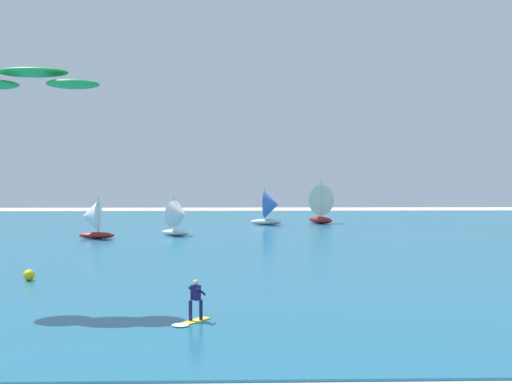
# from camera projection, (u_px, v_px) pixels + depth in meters

# --- Properties ---
(ocean) EXTENTS (160.00, 90.00, 0.10)m
(ocean) POSITION_uv_depth(u_px,v_px,m) (257.00, 235.00, 62.54)
(ocean) COLOR #1E607F
(ocean) RESTS_ON ground
(shoreline_foam) EXTENTS (85.05, 2.30, 0.01)m
(shoreline_foam) POSITION_uv_depth(u_px,v_px,m) (238.00, 379.00, 17.87)
(shoreline_foam) COLOR white
(shoreline_foam) RESTS_ON ground
(kitesurfer) EXTENTS (1.58, 1.93, 1.67)m
(kitesurfer) POSITION_uv_depth(u_px,v_px,m) (193.00, 307.00, 24.49)
(kitesurfer) COLOR yellow
(kitesurfer) RESTS_ON ocean
(kite) EXTENTS (6.14, 2.27, 0.92)m
(kite) POSITION_uv_depth(u_px,v_px,m) (32.00, 79.00, 27.88)
(kite) COLOR #198C3F
(sailboat_anchored_offshore) EXTENTS (3.37, 2.85, 3.97)m
(sailboat_anchored_offshore) POSITION_uv_depth(u_px,v_px,m) (92.00, 219.00, 58.07)
(sailboat_anchored_offshore) COLOR maroon
(sailboat_anchored_offshore) RESTS_ON ocean
(sailboat_trailing) EXTENTS (3.51, 3.23, 3.90)m
(sailboat_trailing) POSITION_uv_depth(u_px,v_px,m) (179.00, 218.00, 60.80)
(sailboat_trailing) COLOR silver
(sailboat_trailing) RESTS_ON ocean
(sailboat_far_left) EXTENTS (4.34, 4.87, 5.44)m
(sailboat_far_left) POSITION_uv_depth(u_px,v_px,m) (317.00, 203.00, 78.23)
(sailboat_far_left) COLOR maroon
(sailboat_far_left) RESTS_ON ocean
(sailboat_far_right) EXTENTS (4.05, 3.52, 4.58)m
(sailboat_far_right) POSITION_uv_depth(u_px,v_px,m) (271.00, 208.00, 75.02)
(sailboat_far_right) COLOR silver
(sailboat_far_right) RESTS_ON ocean
(marker_buoy) EXTENTS (0.62, 0.62, 0.62)m
(marker_buoy) POSITION_uv_depth(u_px,v_px,m) (29.00, 275.00, 34.40)
(marker_buoy) COLOR yellow
(marker_buoy) RESTS_ON ocean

